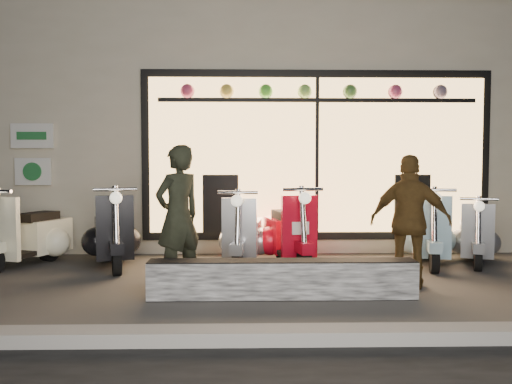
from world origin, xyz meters
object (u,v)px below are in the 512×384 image
at_px(woman, 410,221).
at_px(scooter_silver, 245,235).
at_px(scooter_red, 287,234).
at_px(man, 178,216).
at_px(graffiti_barrier, 282,279).

bearing_deg(woman, scooter_silver, -18.21).
height_order(scooter_red, woman, woman).
xyz_separation_m(man, woman, (2.65, -0.12, -0.05)).
bearing_deg(man, scooter_silver, -164.33).
xyz_separation_m(graffiti_barrier, woman, (1.49, 0.42, 0.56)).
height_order(scooter_red, man, man).
bearing_deg(woman, scooter_red, -29.04).
xyz_separation_m(graffiti_barrier, scooter_silver, (-0.40, 1.84, 0.21)).
bearing_deg(woman, graffiti_barrier, 34.41).
distance_m(graffiti_barrier, woman, 1.65).
distance_m(scooter_silver, scooter_red, 0.61).
bearing_deg(graffiti_barrier, man, 155.11).
height_order(graffiti_barrier, scooter_red, scooter_red).
distance_m(graffiti_barrier, scooter_silver, 1.89).
relative_size(man, woman, 1.07).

